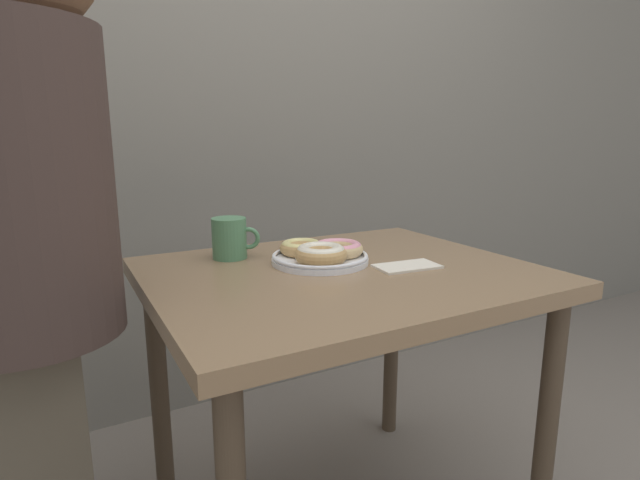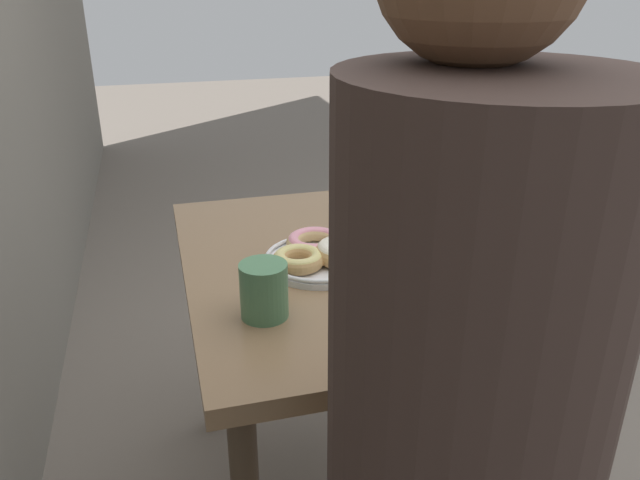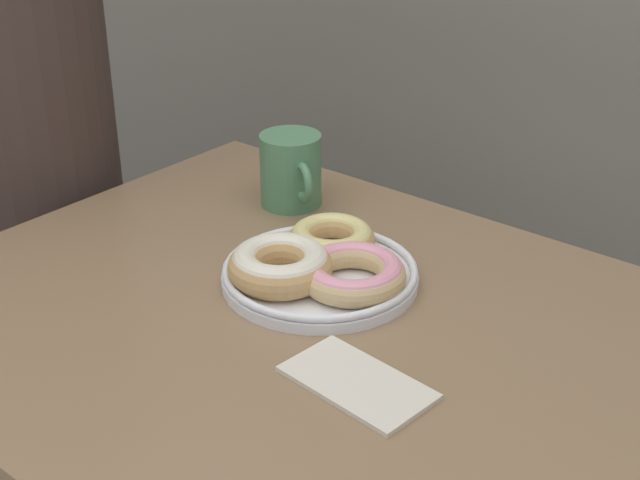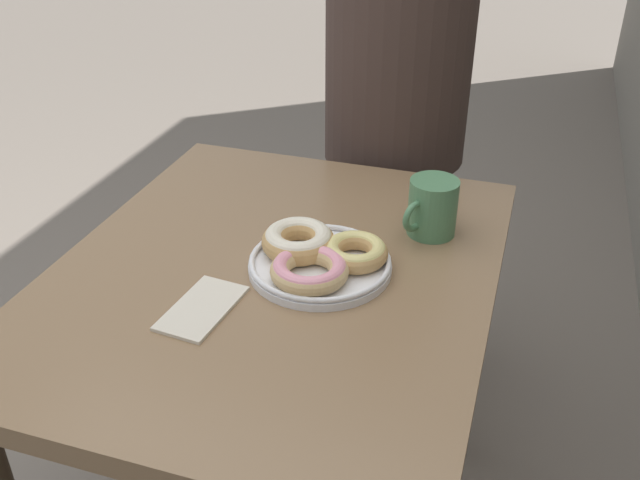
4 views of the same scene
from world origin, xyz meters
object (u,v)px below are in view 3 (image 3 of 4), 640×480
object	(u,v)px
person_figure	(2,123)
dining_table	(292,377)
coffee_mug	(291,170)
napkin	(357,383)
donut_plate	(319,265)

from	to	relation	value
person_figure	dining_table	bearing A→B (deg)	-5.29
coffee_mug	napkin	size ratio (longest dim) A/B	0.72
coffee_mug	napkin	bearing A→B (deg)	-40.51
dining_table	coffee_mug	world-z (taller)	coffee_mug
dining_table	donut_plate	xyz separation A→B (m)	(-0.02, 0.07, 0.12)
dining_table	donut_plate	bearing A→B (deg)	103.95
donut_plate	coffee_mug	bearing A→B (deg)	138.94
donut_plate	person_figure	distance (m)	0.66
coffee_mug	person_figure	xyz separation A→B (m)	(-0.48, -0.17, 0.01)
napkin	coffee_mug	bearing A→B (deg)	139.49
napkin	person_figure	bearing A→B (deg)	171.17
dining_table	coffee_mug	size ratio (longest dim) A/B	7.66
dining_table	person_figure	distance (m)	0.70
dining_table	person_figure	xyz separation A→B (m)	(-0.68, 0.06, 0.16)
donut_plate	dining_table	bearing A→B (deg)	-76.05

